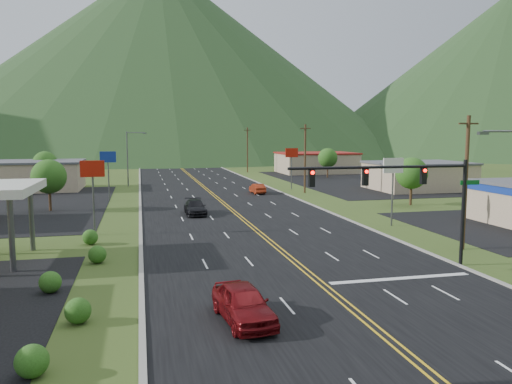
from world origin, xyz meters
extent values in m
cylinder|color=black|center=(10.50, 14.00, 3.50)|extent=(0.24, 0.24, 7.00)
cylinder|color=black|center=(4.50, 14.00, 6.60)|extent=(12.00, 0.18, 0.18)
cube|color=#0C591E|center=(10.90, 14.00, 5.50)|extent=(1.40, 0.06, 0.30)
cube|color=black|center=(7.50, 14.00, 6.00)|extent=(0.35, 0.28, 1.05)
sphere|color=#FF0C05|center=(7.50, 13.82, 6.35)|extent=(0.22, 0.22, 0.22)
cube|color=black|center=(3.50, 14.00, 6.00)|extent=(0.35, 0.28, 1.05)
sphere|color=#FF0C05|center=(3.50, 13.82, 6.35)|extent=(0.22, 0.22, 0.22)
cube|color=black|center=(0.00, 14.00, 6.00)|extent=(0.35, 0.28, 1.05)
sphere|color=#FF0C05|center=(0.00, 13.82, 6.35)|extent=(0.22, 0.22, 0.22)
cylinder|color=#59595E|center=(10.06, 10.00, 8.80)|extent=(2.88, 0.12, 0.12)
cube|color=#59595E|center=(8.62, 10.00, 8.70)|extent=(0.60, 0.25, 0.18)
cylinder|color=#59595E|center=(-12.00, 70.00, 4.50)|extent=(0.20, 0.20, 9.00)
cylinder|color=#59595E|center=(-10.56, 70.00, 8.80)|extent=(2.88, 0.12, 0.12)
cube|color=#59595E|center=(-9.12, 70.00, 8.70)|extent=(0.60, 0.25, 0.18)
cylinder|color=#59595E|center=(-18.00, 19.00, 2.50)|extent=(0.36, 0.36, 5.00)
cylinder|color=#59595E|center=(-18.00, 25.00, 2.50)|extent=(0.36, 0.36, 5.00)
cube|color=tan|center=(-28.00, 68.00, 2.10)|extent=(18.00, 11.00, 4.20)
cube|color=#4C4C51|center=(-28.00, 68.00, 4.35)|extent=(18.40, 11.40, 0.30)
cube|color=tan|center=(32.00, 55.00, 2.00)|extent=(14.00, 11.00, 4.00)
cube|color=#4C4C51|center=(32.00, 55.00, 4.15)|extent=(14.40, 11.40, 0.30)
cube|color=tan|center=(28.00, 90.00, 2.10)|extent=(16.00, 12.00, 4.20)
cube|color=maroon|center=(28.00, 90.00, 4.35)|extent=(16.40, 12.40, 0.30)
cylinder|color=#59595E|center=(-14.00, 30.00, 2.50)|extent=(0.16, 0.16, 5.00)
cube|color=#AF160A|center=(-14.00, 30.00, 5.70)|extent=(2.00, 0.18, 1.40)
cylinder|color=#59595E|center=(-14.00, 52.00, 2.50)|extent=(0.16, 0.16, 5.00)
cube|color=navy|center=(-14.00, 52.00, 5.70)|extent=(2.00, 0.18, 1.40)
cylinder|color=#59595E|center=(13.00, 28.00, 2.50)|extent=(0.16, 0.16, 5.00)
cube|color=white|center=(13.00, 28.00, 5.70)|extent=(2.00, 0.18, 1.40)
cylinder|color=#59595E|center=(13.00, 60.00, 2.50)|extent=(0.16, 0.16, 5.00)
cube|color=#AF160A|center=(13.00, 60.00, 5.70)|extent=(2.00, 0.18, 1.40)
cylinder|color=#382314|center=(-20.00, 45.00, 1.50)|extent=(0.30, 0.30, 3.00)
sphere|color=#254D16|center=(-20.00, 45.00, 3.90)|extent=(3.84, 3.84, 3.84)
cylinder|color=#382314|center=(-25.00, 72.00, 1.50)|extent=(0.30, 0.30, 3.00)
sphere|color=#254D16|center=(-25.00, 72.00, 3.90)|extent=(3.84, 3.84, 3.84)
cylinder|color=#382314|center=(22.00, 40.00, 1.50)|extent=(0.30, 0.30, 3.00)
sphere|color=#254D16|center=(22.00, 40.00, 3.90)|extent=(3.84, 3.84, 3.84)
cylinder|color=#382314|center=(26.00, 78.00, 1.50)|extent=(0.30, 0.30, 3.00)
sphere|color=#254D16|center=(26.00, 78.00, 3.90)|extent=(3.84, 3.84, 3.84)
cylinder|color=#382314|center=(13.50, 18.00, 5.00)|extent=(0.28, 0.28, 10.00)
cube|color=#382314|center=(13.50, 18.00, 9.40)|extent=(1.60, 0.12, 0.12)
cylinder|color=#382314|center=(13.50, 55.00, 5.00)|extent=(0.28, 0.28, 10.00)
cube|color=#382314|center=(13.50, 55.00, 9.40)|extent=(1.60, 0.12, 0.12)
cylinder|color=#382314|center=(13.50, 95.00, 5.00)|extent=(0.28, 0.28, 10.00)
cube|color=#382314|center=(13.50, 95.00, 9.40)|extent=(1.60, 0.12, 0.12)
cylinder|color=#382314|center=(13.50, 135.00, 5.00)|extent=(0.28, 0.28, 10.00)
cube|color=#382314|center=(13.50, 135.00, 9.40)|extent=(1.60, 0.12, 0.12)
cone|color=#1C3A1A|center=(0.00, 220.00, 42.50)|extent=(220.00, 220.00, 85.00)
cone|color=#1C3A1A|center=(147.84, 176.19, 35.00)|extent=(180.00, 180.00, 70.00)
imported|color=#660B0F|center=(-5.58, 7.44, 0.86)|extent=(2.59, 5.25, 1.72)
imported|color=black|center=(-4.39, 38.66, 0.77)|extent=(2.17, 5.30, 1.53)
imported|color=maroon|center=(6.45, 55.48, 0.71)|extent=(1.62, 4.34, 1.42)
camera|label=1|loc=(-10.06, -14.33, 8.68)|focal=35.00mm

